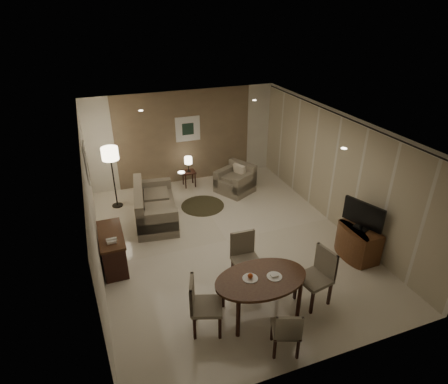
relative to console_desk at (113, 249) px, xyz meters
name	(u,v)px	position (x,y,z in m)	size (l,w,h in m)	color
room_shell	(221,180)	(2.49, 0.40, 0.98)	(5.50, 7.00, 2.70)	beige
taupe_accent	(185,137)	(2.49, 3.48, 0.98)	(3.96, 0.03, 2.70)	#7F6B4F
curtain_wall	(334,171)	(5.17, 0.00, 0.95)	(0.08, 6.70, 2.58)	#C2B598
curtain_rod	(342,116)	(5.17, 0.00, 2.27)	(0.03, 0.03, 6.80)	black
art_back_frame	(188,129)	(2.59, 3.46, 1.23)	(0.72, 0.03, 0.72)	silver
art_back_canvas	(188,129)	(2.59, 3.44, 1.23)	(0.34, 0.01, 0.34)	black
art_left_frame	(86,163)	(-0.23, 1.20, 1.48)	(0.03, 0.60, 0.80)	silver
art_left_canvas	(87,163)	(-0.21, 1.20, 1.48)	(0.01, 0.46, 0.64)	gray
downlight_nl	(181,172)	(1.09, -1.80, 2.31)	(0.10, 0.10, 0.01)	white
downlight_nr	(344,148)	(3.89, -1.80, 2.31)	(0.10, 0.10, 0.01)	white
downlight_fl	(141,111)	(1.09, 1.80, 2.31)	(0.10, 0.10, 0.01)	white
downlight_fr	(254,100)	(3.89, 1.80, 2.31)	(0.10, 0.10, 0.01)	white
console_desk	(113,249)	(0.00, 0.00, 0.00)	(0.48, 1.20, 0.75)	#482D17
telephone	(111,240)	(0.00, -0.30, 0.43)	(0.20, 0.14, 0.09)	white
tv_cabinet	(359,242)	(4.89, -1.50, -0.03)	(0.48, 0.90, 0.70)	brown
flat_tv	(363,215)	(4.87, -1.50, 0.65)	(0.06, 0.88, 0.60)	black
dining_table	(260,295)	(2.24, -2.25, 0.00)	(1.61, 1.01, 0.76)	#482D17
chair_near	(286,329)	(2.27, -3.10, 0.06)	(0.42, 0.42, 0.87)	#766B5A
chair_far	(247,261)	(2.33, -1.47, 0.14)	(0.50, 0.50, 1.04)	#766B5A
chair_left	(207,306)	(1.27, -2.30, 0.13)	(0.49, 0.49, 1.01)	#766B5A
chair_right	(314,278)	(3.24, -2.34, 0.15)	(0.51, 0.51, 1.06)	#766B5A
plate_a	(250,278)	(2.06, -2.20, 0.39)	(0.26, 0.26, 0.02)	white
plate_b	(274,277)	(2.46, -2.30, 0.39)	(0.26, 0.26, 0.02)	white
fruit_apple	(250,276)	(2.06, -2.20, 0.44)	(0.09, 0.09, 0.09)	#B84115
napkin	(274,275)	(2.46, -2.30, 0.41)	(0.12, 0.08, 0.03)	white
round_rug	(203,206)	(2.45, 1.74, -0.37)	(1.14, 1.14, 0.01)	#423B25
sofa	(155,204)	(1.16, 1.47, 0.07)	(0.94, 1.89, 0.89)	#766B5A
armchair	(235,179)	(3.57, 2.22, 0.02)	(0.90, 0.85, 0.80)	#766B5A
side_table	(189,179)	(2.45, 3.04, -0.15)	(0.36, 0.36, 0.46)	black
table_lamp	(188,164)	(2.45, 3.04, 0.33)	(0.22, 0.22, 0.50)	#FFEAC1
floor_lamp	(113,178)	(0.32, 2.53, 0.45)	(0.42, 0.42, 1.65)	#FFE5B7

